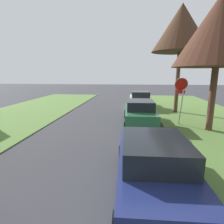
{
  "coord_description": "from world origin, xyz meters",
  "views": [
    {
      "loc": [
        1.6,
        2.51,
        3.15
      ],
      "look_at": [
        0.65,
        11.45,
        1.27
      ],
      "focal_mm": 29.0,
      "sensor_mm": 36.0,
      "label": 1
    }
  ],
  "objects": [
    {
      "name": "stop_sign_far",
      "position": [
        4.64,
        13.97,
        2.14
      ],
      "size": [
        0.81,
        0.74,
        2.9
      ],
      "color": "#9EA0A5",
      "rests_on": "grass_verge_right"
    },
    {
      "name": "parked_sedan_green",
      "position": [
        2.16,
        13.82,
        0.72
      ],
      "size": [
        2.05,
        4.45,
        1.57
      ],
      "color": "#28663D",
      "rests_on": "ground"
    },
    {
      "name": "street_tree_right_far",
      "position": [
        5.34,
        17.96,
        6.64
      ],
      "size": [
        4.41,
        4.41,
        8.39
      ],
      "color": "#503828",
      "rests_on": "grass_verge_right"
    },
    {
      "name": "parked_sedan_white",
      "position": [
        2.44,
        19.9,
        0.72
      ],
      "size": [
        2.05,
        4.45,
        1.57
      ],
      "color": "white",
      "rests_on": "ground"
    },
    {
      "name": "street_tree_right_mid_b",
      "position": [
        6.03,
        12.9,
        5.35
      ],
      "size": [
        4.56,
        4.56,
        7.17
      ],
      "color": "brown",
      "rests_on": "grass_verge_right"
    },
    {
      "name": "parked_sedan_navy",
      "position": [
        2.22,
        7.05,
        0.72
      ],
      "size": [
        2.05,
        4.45,
        1.57
      ],
      "color": "navy",
      "rests_on": "ground"
    }
  ]
}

